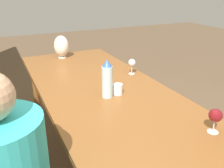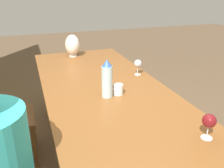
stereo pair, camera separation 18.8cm
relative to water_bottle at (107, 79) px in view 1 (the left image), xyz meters
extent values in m
cube|color=brown|center=(-0.06, -0.04, -0.16)|extent=(2.95, 0.99, 0.04)
cylinder|color=brown|center=(1.32, -0.43, -0.54)|extent=(0.07, 0.07, 0.71)
cylinder|color=brown|center=(1.32, 0.36, -0.54)|extent=(0.07, 0.07, 0.71)
cylinder|color=#ADCCD6|center=(0.00, 0.00, -0.02)|extent=(0.08, 0.08, 0.24)
cone|color=#33599E|center=(0.00, 0.00, 0.13)|extent=(0.07, 0.07, 0.05)
cylinder|color=silver|center=(0.01, -0.09, -0.10)|extent=(0.07, 0.07, 0.08)
cylinder|color=silver|center=(1.22, 0.03, -0.14)|extent=(0.09, 0.09, 0.01)
ellipsoid|color=silver|center=(1.22, 0.03, -0.01)|extent=(0.17, 0.17, 0.24)
cylinder|color=silver|center=(-0.71, -0.35, -0.14)|extent=(0.06, 0.06, 0.00)
cylinder|color=silver|center=(-0.71, -0.35, -0.10)|extent=(0.01, 0.01, 0.07)
sphere|color=maroon|center=(-0.71, -0.35, -0.03)|extent=(0.08, 0.08, 0.08)
cylinder|color=silver|center=(0.37, -0.42, -0.14)|extent=(0.06, 0.06, 0.00)
cylinder|color=silver|center=(0.37, -0.42, -0.10)|extent=(0.01, 0.01, 0.08)
sphere|color=silver|center=(0.37, -0.42, -0.03)|extent=(0.07, 0.07, 0.07)
cube|color=brown|center=(0.49, 0.77, -0.46)|extent=(0.44, 0.44, 0.04)
cylinder|color=brown|center=(0.30, 0.58, -0.69)|extent=(0.04, 0.04, 0.41)
cylinder|color=brown|center=(0.68, 0.58, -0.69)|extent=(0.04, 0.04, 0.41)
camera|label=1|loc=(-1.58, 0.71, 0.66)|focal=40.00mm
camera|label=2|loc=(-1.65, 0.53, 0.66)|focal=40.00mm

